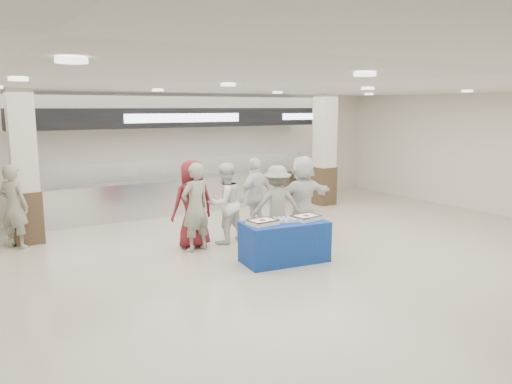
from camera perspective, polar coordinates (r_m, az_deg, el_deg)
ground at (r=9.26m, az=5.23°, el=-8.14°), size 14.00×14.00×0.00m
serving_line at (r=13.60m, az=-8.59°, el=2.53°), size 8.70×0.85×2.80m
column_left at (r=11.35m, az=-24.97°, el=2.21°), size 0.55×0.55×3.20m
column_right at (r=14.65m, az=7.83°, el=4.51°), size 0.55×0.55×3.20m
display_table at (r=9.25m, az=3.28°, el=-5.70°), size 1.64×0.98×0.75m
sheet_cake_left at (r=8.95m, az=0.74°, el=-3.40°), size 0.51×0.41×0.10m
sheet_cake_right at (r=9.35m, az=5.74°, el=-2.87°), size 0.52×0.42×0.10m
cupcake_tray at (r=9.17m, az=3.33°, el=-3.20°), size 0.50×0.44×0.07m
civilian_maroon at (r=10.15m, az=-7.22°, el=-1.35°), size 0.88×0.58×1.79m
soldier_a at (r=9.88m, az=-6.95°, el=-1.74°), size 0.73×0.57×1.76m
chef_tall at (r=10.42m, az=-3.58°, el=-1.28°), size 0.93×0.78×1.69m
chef_short at (r=11.05m, az=-0.02°, el=-0.52°), size 1.10×0.71×1.74m
soldier_b at (r=10.51m, az=2.40°, el=-1.37°), size 1.20×0.95×1.63m
civilian_white at (r=10.90m, az=5.33°, el=-0.54°), size 1.69×0.62×1.80m
soldier_bg at (r=11.12m, az=-25.95°, el=-1.50°), size 0.73×0.73×1.71m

